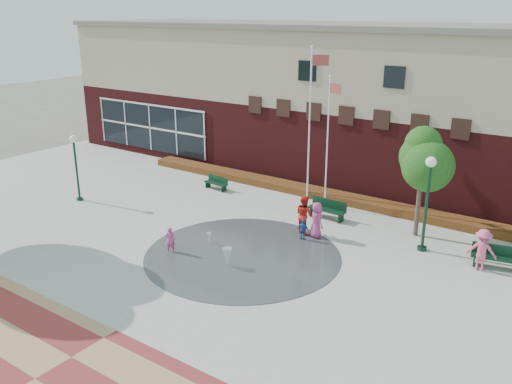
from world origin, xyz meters
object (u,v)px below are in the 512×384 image
Objects in this scene: flagpole_right at (328,136)px; bench_left at (216,185)px; flagpole_left at (311,117)px; child_splash at (170,240)px.

flagpole_right is 7.61m from bench_left.
child_splash is (-1.41, -9.49, -4.02)m from flagpole_left.
flagpole_left is 1.70m from flagpole_right.
flagpole_left is 1.19× the size of flagpole_right.
bench_left is at bearing -101.41° from child_splash.
flagpole_right reaches higher than child_splash.
flagpole_left is at bearing -135.75° from child_splash.
bench_left is (-6.61, -1.07, -3.63)m from flagpole_right.
flagpole_left is 10.40m from child_splash.
flagpole_right is 5.96× the size of child_splash.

